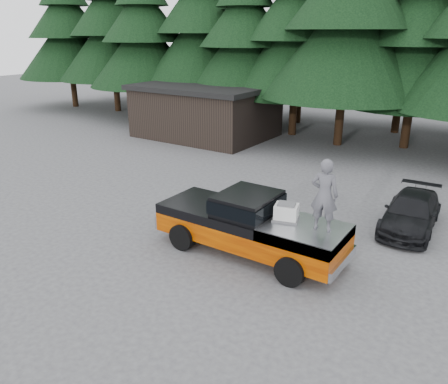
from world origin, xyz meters
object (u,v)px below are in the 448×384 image
Objects in this scene: pickup_truck at (250,233)px; man_on_bed at (324,195)px; air_compressor at (286,213)px; parked_car at (411,212)px; utility_building at (206,110)px.

man_on_bed reaches higher than pickup_truck.
pickup_truck is 2.97× the size of man_on_bed.
air_compressor is 5.29m from parked_car.
parked_car is (3.69, 4.65, -0.08)m from pickup_truck.
utility_building is (-10.65, 12.29, 1.00)m from pickup_truck.
air_compressor reaches higher than pickup_truck.
pickup_truck reaches higher than parked_car.
air_compressor is 1.36m from man_on_bed.
pickup_truck is 9.24× the size of air_compressor.
utility_building is (-12.88, 12.21, -0.67)m from man_on_bed.
pickup_truck is at bearing 170.26° from air_compressor.
man_on_bed is (2.23, 0.08, 1.67)m from pickup_truck.
air_compressor is at bearing -10.45° from man_on_bed.
man_on_bed is at bearing -110.60° from parked_car.
air_compressor is 0.08× the size of utility_building.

